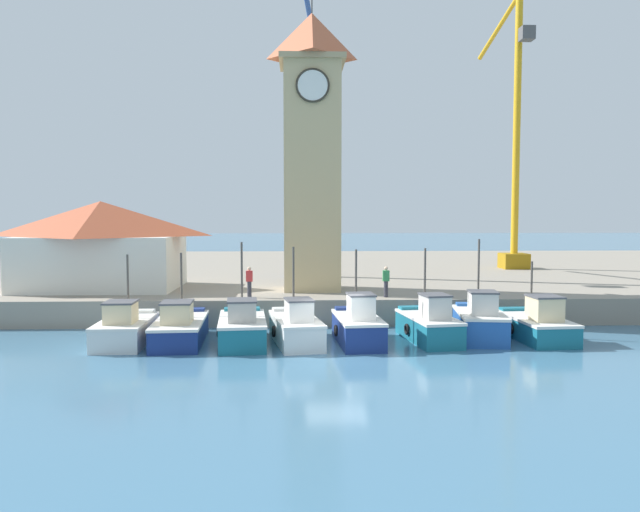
{
  "coord_description": "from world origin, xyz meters",
  "views": [
    {
      "loc": [
        -1.59,
        -25.21,
        5.84
      ],
      "look_at": [
        -0.37,
        8.13,
        3.5
      ],
      "focal_mm": 35.0,
      "sensor_mm": 36.0,
      "label": 1
    }
  ],
  "objects_px": {
    "dock_worker_near_tower": "(249,282)",
    "dock_worker_along_quay": "(386,281)",
    "fishing_boat_left_inner": "(242,328)",
    "fishing_boat_mid_right": "(429,325)",
    "fishing_boat_left_outer": "(180,328)",
    "fishing_boat_mid_left": "(296,327)",
    "clock_tower": "(312,146)",
    "fishing_boat_center": "(358,326)",
    "fishing_boat_right_outer": "(537,324)",
    "fishing_boat_far_left": "(125,328)",
    "port_crane_far": "(306,174)",
    "port_crane_near": "(515,162)",
    "warehouse_left": "(101,244)",
    "fishing_boat_right_inner": "(480,322)"
  },
  "relations": [
    {
      "from": "port_crane_far",
      "to": "dock_worker_near_tower",
      "type": "relative_size",
      "value": 12.15
    },
    {
      "from": "fishing_boat_far_left",
      "to": "fishing_boat_right_inner",
      "type": "height_order",
      "value": "fishing_boat_right_inner"
    },
    {
      "from": "dock_worker_along_quay",
      "to": "fishing_boat_left_outer",
      "type": "bearing_deg",
      "value": -155.34
    },
    {
      "from": "fishing_boat_mid_right",
      "to": "warehouse_left",
      "type": "distance_m",
      "value": 19.85
    },
    {
      "from": "port_crane_near",
      "to": "fishing_boat_center",
      "type": "bearing_deg",
      "value": -123.86
    },
    {
      "from": "fishing_boat_mid_left",
      "to": "dock_worker_near_tower",
      "type": "xyz_separation_m",
      "value": [
        -2.44,
        5.01,
        1.5
      ]
    },
    {
      "from": "fishing_boat_right_outer",
      "to": "dock_worker_near_tower",
      "type": "height_order",
      "value": "fishing_boat_right_outer"
    },
    {
      "from": "fishing_boat_left_outer",
      "to": "dock_worker_near_tower",
      "type": "xyz_separation_m",
      "value": [
        2.75,
        4.65,
        1.55
      ]
    },
    {
      "from": "fishing_boat_right_outer",
      "to": "clock_tower",
      "type": "bearing_deg",
      "value": 142.3
    },
    {
      "from": "fishing_boat_far_left",
      "to": "port_crane_far",
      "type": "xyz_separation_m",
      "value": [
        8.27,
        16.05,
        7.79
      ]
    },
    {
      "from": "fishing_boat_left_inner",
      "to": "fishing_boat_left_outer",
      "type": "bearing_deg",
      "value": 173.23
    },
    {
      "from": "warehouse_left",
      "to": "dock_worker_near_tower",
      "type": "xyz_separation_m",
      "value": [
        8.92,
        -4.27,
        -1.77
      ]
    },
    {
      "from": "fishing_boat_left_inner",
      "to": "fishing_boat_mid_right",
      "type": "distance_m",
      "value": 8.42
    },
    {
      "from": "dock_worker_along_quay",
      "to": "fishing_boat_mid_left",
      "type": "bearing_deg",
      "value": -133.87
    },
    {
      "from": "fishing_boat_right_inner",
      "to": "fishing_boat_far_left",
      "type": "bearing_deg",
      "value": -178.77
    },
    {
      "from": "warehouse_left",
      "to": "port_crane_far",
      "type": "xyz_separation_m",
      "value": [
        12.05,
        7.0,
        4.48
      ]
    },
    {
      "from": "fishing_boat_mid_right",
      "to": "clock_tower",
      "type": "distance_m",
      "value": 13.01
    },
    {
      "from": "warehouse_left",
      "to": "port_crane_far",
      "type": "relative_size",
      "value": 0.47
    },
    {
      "from": "fishing_boat_left_inner",
      "to": "dock_worker_along_quay",
      "type": "relative_size",
      "value": 3.07
    },
    {
      "from": "fishing_boat_center",
      "to": "port_crane_near",
      "type": "height_order",
      "value": "port_crane_near"
    },
    {
      "from": "fishing_boat_far_left",
      "to": "port_crane_near",
      "type": "bearing_deg",
      "value": 40.55
    },
    {
      "from": "fishing_boat_left_inner",
      "to": "fishing_boat_right_outer",
      "type": "xyz_separation_m",
      "value": [
        13.46,
        0.47,
        -0.03
      ]
    },
    {
      "from": "fishing_boat_left_inner",
      "to": "warehouse_left",
      "type": "relative_size",
      "value": 0.54
    },
    {
      "from": "fishing_boat_left_inner",
      "to": "fishing_boat_mid_right",
      "type": "height_order",
      "value": "fishing_boat_left_inner"
    },
    {
      "from": "fishing_boat_far_left",
      "to": "port_crane_far",
      "type": "bearing_deg",
      "value": 62.73
    },
    {
      "from": "fishing_boat_left_inner",
      "to": "fishing_boat_mid_left",
      "type": "bearing_deg",
      "value": -0.58
    },
    {
      "from": "fishing_boat_left_outer",
      "to": "port_crane_near",
      "type": "bearing_deg",
      "value": 43.24
    },
    {
      "from": "clock_tower",
      "to": "dock_worker_along_quay",
      "type": "distance_m",
      "value": 8.97
    },
    {
      "from": "fishing_boat_far_left",
      "to": "fishing_boat_center",
      "type": "xyz_separation_m",
      "value": [
        10.34,
        -0.36,
        0.1
      ]
    },
    {
      "from": "fishing_boat_left_inner",
      "to": "port_crane_near",
      "type": "distance_m",
      "value": 30.47
    },
    {
      "from": "port_crane_near",
      "to": "dock_worker_along_quay",
      "type": "distance_m",
      "value": 22.12
    },
    {
      "from": "fishing_boat_mid_left",
      "to": "clock_tower",
      "type": "relative_size",
      "value": 0.29
    },
    {
      "from": "fishing_boat_mid_left",
      "to": "fishing_boat_right_outer",
      "type": "relative_size",
      "value": 1.03
    },
    {
      "from": "fishing_boat_left_inner",
      "to": "dock_worker_near_tower",
      "type": "height_order",
      "value": "fishing_boat_left_inner"
    },
    {
      "from": "fishing_boat_center",
      "to": "dock_worker_near_tower",
      "type": "xyz_separation_m",
      "value": [
        -5.2,
        5.14,
        1.44
      ]
    },
    {
      "from": "fishing_boat_left_outer",
      "to": "fishing_boat_mid_right",
      "type": "bearing_deg",
      "value": -0.49
    },
    {
      "from": "fishing_boat_mid_right",
      "to": "fishing_boat_right_outer",
      "type": "relative_size",
      "value": 0.97
    },
    {
      "from": "fishing_boat_right_inner",
      "to": "dock_worker_near_tower",
      "type": "height_order",
      "value": "fishing_boat_right_inner"
    },
    {
      "from": "dock_worker_near_tower",
      "to": "dock_worker_along_quay",
      "type": "relative_size",
      "value": 1.0
    },
    {
      "from": "fishing_boat_mid_right",
      "to": "fishing_boat_right_inner",
      "type": "bearing_deg",
      "value": 7.24
    },
    {
      "from": "fishing_boat_mid_left",
      "to": "port_crane_far",
      "type": "height_order",
      "value": "port_crane_far"
    },
    {
      "from": "fishing_boat_far_left",
      "to": "fishing_boat_right_inner",
      "type": "distance_m",
      "value": 16.02
    },
    {
      "from": "fishing_boat_mid_left",
      "to": "dock_worker_along_quay",
      "type": "height_order",
      "value": "fishing_boat_mid_left"
    },
    {
      "from": "fishing_boat_left_outer",
      "to": "warehouse_left",
      "type": "distance_m",
      "value": 11.34
    },
    {
      "from": "fishing_boat_mid_left",
      "to": "fishing_boat_right_inner",
      "type": "bearing_deg",
      "value": 3.85
    },
    {
      "from": "port_crane_far",
      "to": "fishing_boat_left_outer",
      "type": "bearing_deg",
      "value": -110.29
    },
    {
      "from": "fishing_boat_mid_left",
      "to": "fishing_boat_right_outer",
      "type": "xyz_separation_m",
      "value": [
        11.07,
        0.5,
        -0.04
      ]
    },
    {
      "from": "port_crane_near",
      "to": "warehouse_left",
      "type": "bearing_deg",
      "value": -156.92
    },
    {
      "from": "fishing_boat_mid_right",
      "to": "fishing_boat_right_outer",
      "type": "xyz_separation_m",
      "value": [
        5.05,
        0.24,
        -0.06
      ]
    },
    {
      "from": "clock_tower",
      "to": "fishing_boat_mid_right",
      "type": "bearing_deg",
      "value": -57.72
    }
  ]
}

